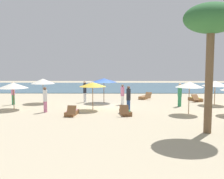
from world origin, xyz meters
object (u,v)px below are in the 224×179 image
(umbrella_4, at_px, (189,85))
(person_1, at_px, (85,91))
(person_5, at_px, (128,98))
(lounger_1, at_px, (72,113))
(person_4, at_px, (180,95))
(lounger_0, at_px, (195,99))
(person_3, at_px, (122,94))
(lounger_2, at_px, (144,97))
(palm_1, at_px, (211,23))
(umbrella_1, at_px, (13,85))
(person_0, at_px, (13,93))
(person_2, at_px, (45,99))
(umbrella_6, at_px, (43,81))
(umbrella_3, at_px, (104,80))
(lounger_3, at_px, (125,112))
(umbrella_5, at_px, (93,84))
(umbrella_0, at_px, (215,83))

(umbrella_4, relative_size, person_1, 1.17)
(umbrella_4, height_order, person_5, umbrella_4)
(lounger_1, xyz_separation_m, person_1, (0.22, 5.92, 0.80))
(lounger_1, height_order, person_4, person_4)
(lounger_0, distance_m, person_3, 7.03)
(lounger_2, height_order, palm_1, palm_1)
(umbrella_1, distance_m, person_0, 2.52)
(lounger_2, distance_m, person_5, 6.83)
(person_4, bearing_deg, umbrella_1, -173.54)
(person_3, bearing_deg, person_2, -147.22)
(person_1, bearing_deg, umbrella_6, -172.15)
(umbrella_3, distance_m, umbrella_4, 7.88)
(umbrella_4, bearing_deg, lounger_3, -175.42)
(umbrella_1, bearing_deg, person_2, -24.40)
(umbrella_1, bearing_deg, lounger_0, 16.78)
(lounger_3, height_order, palm_1, palm_1)
(lounger_1, distance_m, person_0, 7.18)
(umbrella_5, height_order, lounger_2, umbrella_5)
(umbrella_4, relative_size, umbrella_5, 1.07)
(umbrella_1, bearing_deg, person_5, -4.47)
(lounger_3, relative_size, person_1, 0.91)
(person_1, bearing_deg, umbrella_4, -35.29)
(lounger_2, bearing_deg, person_5, -106.05)
(lounger_3, xyz_separation_m, palm_1, (3.85, -4.62, 5.16))
(umbrella_1, xyz_separation_m, person_1, (4.89, 3.65, -0.81))
(umbrella_1, height_order, umbrella_5, umbrella_5)
(umbrella_0, xyz_separation_m, person_4, (-3.07, -0.84, -0.82))
(umbrella_5, distance_m, umbrella_6, 5.63)
(umbrella_0, relative_size, lounger_1, 1.25)
(umbrella_6, bearing_deg, umbrella_4, -23.75)
(lounger_1, bearing_deg, person_1, 87.86)
(umbrella_3, bearing_deg, lounger_0, 6.97)
(person_3, bearing_deg, umbrella_1, -164.02)
(person_5, relative_size, palm_1, 0.29)
(person_4, bearing_deg, person_1, 164.02)
(person_0, xyz_separation_m, person_3, (9.02, 0.11, -0.12))
(lounger_3, height_order, person_3, person_3)
(umbrella_6, distance_m, palm_1, 14.96)
(lounger_1, distance_m, person_5, 4.21)
(umbrella_1, relative_size, person_3, 1.30)
(palm_1, bearing_deg, person_2, 149.69)
(umbrella_6, bearing_deg, umbrella_1, -113.25)
(umbrella_6, height_order, person_4, umbrella_6)
(umbrella_1, bearing_deg, person_3, 15.98)
(umbrella_6, height_order, person_5, umbrella_6)
(lounger_2, height_order, person_4, person_4)
(umbrella_3, bearing_deg, person_2, -130.01)
(umbrella_3, height_order, lounger_0, umbrella_3)
(person_1, relative_size, palm_1, 0.30)
(person_0, bearing_deg, lounger_1, -39.01)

